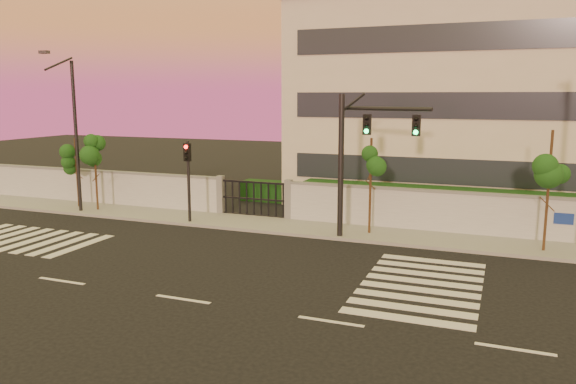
% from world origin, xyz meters
% --- Properties ---
extents(ground, '(120.00, 120.00, 0.00)m').
position_xyz_m(ground, '(0.00, 0.00, 0.00)').
color(ground, black).
rests_on(ground, ground).
extents(sidewalk, '(60.00, 3.00, 0.15)m').
position_xyz_m(sidewalk, '(0.00, 10.50, 0.07)').
color(sidewalk, gray).
rests_on(sidewalk, ground).
extents(perimeter_wall, '(60.00, 0.36, 2.20)m').
position_xyz_m(perimeter_wall, '(0.10, 12.00, 1.07)').
color(perimeter_wall, '#A9ABB0').
rests_on(perimeter_wall, ground).
extents(hedge_row, '(41.00, 4.25, 1.80)m').
position_xyz_m(hedge_row, '(1.17, 14.74, 0.82)').
color(hedge_row, black).
rests_on(hedge_row, ground).
extents(institutional_building, '(24.40, 12.40, 12.25)m').
position_xyz_m(institutional_building, '(9.00, 21.99, 6.16)').
color(institutional_building, beige).
rests_on(institutional_building, ground).
extents(road_markings, '(57.00, 7.62, 0.02)m').
position_xyz_m(road_markings, '(-1.58, 3.76, 0.01)').
color(road_markings, silver).
rests_on(road_markings, ground).
extents(street_tree_b, '(1.39, 1.11, 4.13)m').
position_xyz_m(street_tree_b, '(-13.55, 10.58, 3.04)').
color(street_tree_b, '#382314').
rests_on(street_tree_b, ground).
extents(street_tree_c, '(1.41, 1.13, 4.32)m').
position_xyz_m(street_tree_c, '(-11.91, 10.25, 3.18)').
color(street_tree_c, '#382314').
rests_on(street_tree_c, ground).
extents(street_tree_d, '(1.41, 1.12, 4.60)m').
position_xyz_m(street_tree_d, '(3.71, 10.44, 3.39)').
color(street_tree_d, '#382314').
rests_on(street_tree_d, ground).
extents(street_tree_e, '(1.39, 1.11, 5.15)m').
position_xyz_m(street_tree_e, '(11.19, 10.11, 3.79)').
color(street_tree_e, '#382314').
rests_on(street_tree_e, ground).
extents(traffic_signal_main, '(4.14, 1.12, 6.60)m').
position_xyz_m(traffic_signal_main, '(3.38, 9.38, 4.17)').
color(traffic_signal_main, black).
rests_on(traffic_signal_main, ground).
extents(traffic_signal_secondary, '(0.33, 0.33, 4.28)m').
position_xyz_m(traffic_signal_secondary, '(-5.47, 9.46, 2.72)').
color(traffic_signal_secondary, black).
rests_on(traffic_signal_secondary, ground).
extents(streetlight_west, '(0.52, 2.11, 8.76)m').
position_xyz_m(streetlight_west, '(-12.61, 9.45, 4.74)').
color(streetlight_west, black).
rests_on(streetlight_west, ground).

